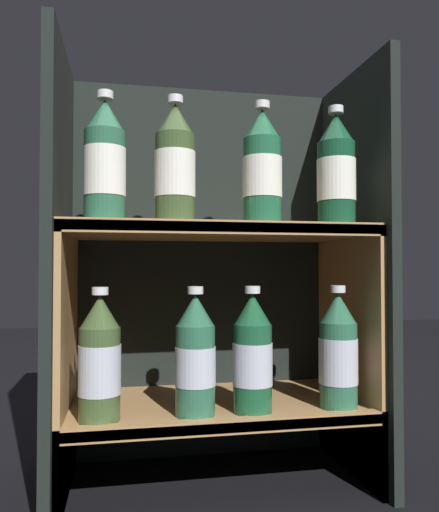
{
  "coord_description": "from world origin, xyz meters",
  "views": [
    {
      "loc": [
        -0.18,
        -0.86,
        0.43
      ],
      "look_at": [
        0.0,
        0.11,
        0.46
      ],
      "focal_mm": 35.0,
      "sensor_mm": 36.0,
      "label": 1
    }
  ],
  "objects": [
    {
      "name": "bottle_lower_front_1",
      "position": [
        -0.06,
        0.06,
        0.27
      ],
      "size": [
        0.08,
        0.08,
        0.24
      ],
      "color": "#285B42",
      "rests_on": "shelf_lower"
    },
    {
      "name": "bottle_upper_front_0",
      "position": [
        -0.22,
        0.06,
        0.62
      ],
      "size": [
        0.08,
        0.08,
        0.24
      ],
      "color": "#285B42",
      "rests_on": "shelf_upper"
    },
    {
      "name": "bottle_lower_front_0",
      "position": [
        -0.23,
        0.06,
        0.27
      ],
      "size": [
        0.08,
        0.08,
        0.24
      ],
      "color": "#384C28",
      "rests_on": "shelf_lower"
    },
    {
      "name": "fridge_side_right",
      "position": [
        0.31,
        0.15,
        0.43
      ],
      "size": [
        0.02,
        0.34,
        0.86
      ],
      "primitive_type": "cube",
      "color": "black",
      "rests_on": "ground_plane"
    },
    {
      "name": "shelf_lower",
      "position": [
        0.0,
        0.14,
        0.14
      ],
      "size": [
        0.6,
        0.3,
        0.17
      ],
      "color": "#9E7547",
      "rests_on": "ground_plane"
    },
    {
      "name": "bottle_upper_front_1",
      "position": [
        -0.09,
        0.06,
        0.62
      ],
      "size": [
        0.08,
        0.08,
        0.24
      ],
      "color": "#384C28",
      "rests_on": "shelf_upper"
    },
    {
      "name": "fridge_side_left",
      "position": [
        -0.31,
        0.15,
        0.43
      ],
      "size": [
        0.02,
        0.34,
        0.86
      ],
      "primitive_type": "cube",
      "color": "black",
      "rests_on": "ground_plane"
    },
    {
      "name": "shelf_upper",
      "position": [
        0.0,
        0.14,
        0.38
      ],
      "size": [
        0.6,
        0.3,
        0.52
      ],
      "color": "#9E7547",
      "rests_on": "ground_plane"
    },
    {
      "name": "bottle_upper_front_2",
      "position": [
        0.07,
        0.06,
        0.62
      ],
      "size": [
        0.08,
        0.08,
        0.24
      ],
      "color": "#1E5638",
      "rests_on": "shelf_upper"
    },
    {
      "name": "bottle_upper_front_3",
      "position": [
        0.22,
        0.06,
        0.62
      ],
      "size": [
        0.08,
        0.08,
        0.24
      ],
      "color": "#144228",
      "rests_on": "shelf_upper"
    },
    {
      "name": "bottle_lower_front_2",
      "position": [
        0.05,
        0.06,
        0.27
      ],
      "size": [
        0.08,
        0.08,
        0.24
      ],
      "color": "#194C2D",
      "rests_on": "shelf_lower"
    },
    {
      "name": "fridge_back_wall",
      "position": [
        0.0,
        0.31,
        0.43
      ],
      "size": [
        0.64,
        0.02,
        0.86
      ],
      "primitive_type": "cube",
      "color": "black",
      "rests_on": "ground_plane"
    },
    {
      "name": "bottle_lower_front_3",
      "position": [
        0.23,
        0.06,
        0.27
      ],
      "size": [
        0.08,
        0.08,
        0.24
      ],
      "color": "#285B42",
      "rests_on": "shelf_lower"
    }
  ]
}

